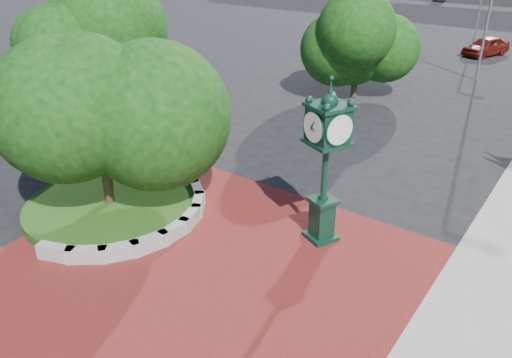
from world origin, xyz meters
name	(u,v)px	position (x,y,z in m)	size (l,w,h in m)	color
ground	(216,257)	(0.00, 0.00, 0.00)	(200.00, 200.00, 0.00)	black
plaza	(195,273)	(0.00, -1.00, 0.02)	(12.00, 12.00, 0.04)	maroon
planter_wall	(155,224)	(-2.71, 0.00, 0.27)	(2.96, 6.77, 0.54)	#9E9B93
grass_bed	(111,206)	(-5.00, 0.00, 0.20)	(6.10, 6.10, 0.40)	#244D16
tree_planter	(97,114)	(-5.00, 0.00, 3.72)	(5.20, 5.20, 6.33)	#38281C
tree_northwest	(74,47)	(-13.00, 5.00, 4.12)	(5.60, 5.60, 6.93)	#38281C
tree_street	(358,44)	(-4.00, 18.00, 3.24)	(4.40, 4.40, 5.45)	#38281C
post_clock	(326,157)	(2.14, 2.86, 2.98)	(1.42, 1.42, 5.43)	black
parked_car	(486,46)	(-0.30, 34.80, 0.76)	(1.80, 4.47, 1.52)	#61150D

